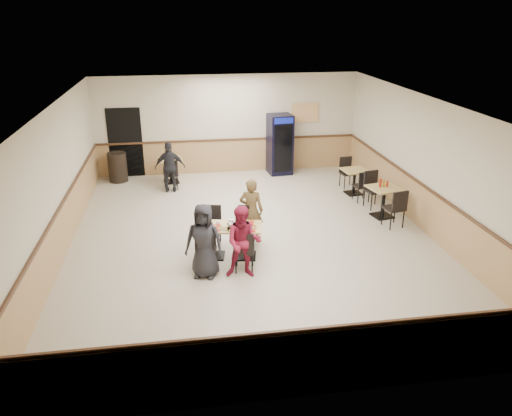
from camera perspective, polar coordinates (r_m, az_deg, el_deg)
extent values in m
plane|color=beige|center=(11.23, -0.45, -3.41)|extent=(10.00, 10.00, 0.00)
plane|color=silver|center=(10.31, -0.50, 11.85)|extent=(10.00, 10.00, 0.00)
plane|color=beige|center=(15.47, -3.22, 9.51)|extent=(8.00, 0.00, 8.00)
plane|color=beige|center=(6.20, 6.43, -10.30)|extent=(8.00, 0.00, 8.00)
plane|color=beige|center=(10.87, -21.84, 2.61)|extent=(0.00, 10.00, 10.00)
plane|color=beige|center=(11.91, 19.00, 4.59)|extent=(0.00, 10.00, 10.00)
cube|color=tan|center=(15.70, -3.14, 5.93)|extent=(7.98, 0.03, 1.00)
cube|color=tan|center=(12.21, 18.37, 0.11)|extent=(0.03, 9.98, 1.00)
cube|color=#472B19|center=(15.55, -3.18, 7.80)|extent=(7.98, 0.04, 0.06)
cube|color=black|center=(15.57, -14.69, 7.21)|extent=(1.00, 0.02, 2.10)
cube|color=orange|center=(15.79, 5.62, 10.81)|extent=(0.85, 0.02, 0.60)
cube|color=black|center=(10.43, -4.77, -5.45)|extent=(0.49, 0.49, 0.04)
cylinder|color=black|center=(10.29, -4.83, -3.79)|extent=(0.08, 0.08, 0.63)
cube|color=tan|center=(10.15, -4.89, -2.14)|extent=(0.75, 0.75, 0.04)
cube|color=black|center=(10.39, -1.19, -5.50)|extent=(0.49, 0.49, 0.04)
cylinder|color=black|center=(10.24, -1.20, -3.84)|extent=(0.08, 0.08, 0.63)
cube|color=tan|center=(10.10, -1.22, -2.18)|extent=(0.75, 0.75, 0.04)
imported|color=black|center=(9.43, -5.96, -3.76)|extent=(0.82, 0.66, 1.47)
imported|color=maroon|center=(9.37, -1.43, -3.94)|extent=(0.78, 0.66, 1.43)
imported|color=brown|center=(10.81, -0.55, -0.28)|extent=(0.61, 0.49, 1.44)
imported|color=black|center=(14.05, -9.80, 4.61)|extent=(0.83, 0.36, 1.42)
cube|color=#B6240C|center=(10.04, -5.22, -2.25)|extent=(0.47, 0.38, 0.02)
cube|color=#B6240C|center=(9.96, -1.26, -2.36)|extent=(0.47, 0.38, 0.02)
cube|color=#B6240C|center=(10.20, -1.45, -1.78)|extent=(0.47, 0.38, 0.02)
cylinder|color=silver|center=(9.97, -3.66, -2.42)|extent=(0.21, 0.21, 0.01)
cube|color=#AA7642|center=(9.96, -3.67, -2.36)|extent=(0.29, 0.25, 0.02)
cylinder|color=silver|center=(10.05, -5.48, -2.27)|extent=(0.21, 0.21, 0.01)
cube|color=#AA7642|center=(10.05, -5.49, -2.21)|extent=(0.26, 0.20, 0.02)
cylinder|color=silver|center=(9.94, -2.61, -2.48)|extent=(0.21, 0.21, 0.01)
cube|color=#AA7642|center=(9.93, -2.61, -2.42)|extent=(0.25, 0.18, 0.02)
cylinder|color=silver|center=(10.22, -1.45, -1.74)|extent=(0.21, 0.21, 0.01)
cube|color=#AA7642|center=(10.22, -1.45, -1.68)|extent=(0.29, 0.24, 0.02)
cylinder|color=silver|center=(10.00, -0.71, -2.28)|extent=(0.21, 0.21, 0.01)
cube|color=#AA7642|center=(10.00, -0.71, -2.22)|extent=(0.29, 0.27, 0.02)
cylinder|color=white|center=(10.23, -5.88, -1.58)|extent=(0.07, 0.07, 0.09)
cylinder|color=white|center=(9.88, -4.79, -2.41)|extent=(0.07, 0.07, 0.09)
cylinder|color=white|center=(10.16, -4.35, -1.70)|extent=(0.07, 0.07, 0.09)
cylinder|color=#AAABBD|center=(10.08, -2.44, -1.76)|extent=(0.07, 0.07, 0.12)
cylinder|color=#AAABBD|center=(10.13, -2.79, -1.65)|extent=(0.07, 0.07, 0.12)
cylinder|color=#AAABBD|center=(10.16, -2.97, -1.57)|extent=(0.07, 0.07, 0.12)
ellipsoid|color=silver|center=(10.08, -2.97, -1.85)|extent=(0.14, 0.14, 0.10)
cube|color=black|center=(12.74, 14.19, -0.85)|extent=(0.54, 0.54, 0.04)
cylinder|color=black|center=(12.61, 14.34, 0.68)|extent=(0.09, 0.09, 0.69)
cube|color=tan|center=(12.49, 14.49, 2.21)|extent=(0.84, 0.84, 0.04)
cube|color=black|center=(14.14, 11.05, 1.69)|extent=(0.47, 0.47, 0.04)
cylinder|color=black|center=(14.03, 11.15, 2.97)|extent=(0.08, 0.08, 0.63)
cube|color=tan|center=(13.93, 11.24, 4.24)|extent=(0.73, 0.73, 0.04)
cylinder|color=#A61E0B|center=(12.46, 14.03, 2.79)|extent=(0.06, 0.06, 0.20)
cylinder|color=#B07717|center=(12.50, 14.40, 2.74)|extent=(0.06, 0.06, 0.17)
cylinder|color=#A61E0B|center=(12.54, 14.78, 2.69)|extent=(0.05, 0.05, 0.14)
cube|color=black|center=(15.03, -9.62, 3.00)|extent=(0.48, 0.48, 0.04)
cylinder|color=black|center=(14.92, -9.70, 4.25)|extent=(0.09, 0.09, 0.65)
cube|color=tan|center=(14.83, -9.78, 5.48)|extent=(0.74, 0.74, 0.04)
cube|color=black|center=(15.45, 2.73, 7.28)|extent=(0.76, 0.74, 1.83)
cube|color=black|center=(15.14, 3.13, 6.78)|extent=(0.56, 0.08, 1.45)
cube|color=#0E1C9B|center=(14.94, 3.21, 9.92)|extent=(0.58, 0.08, 0.17)
cylinder|color=black|center=(15.35, -15.53, 4.52)|extent=(0.55, 0.55, 0.87)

